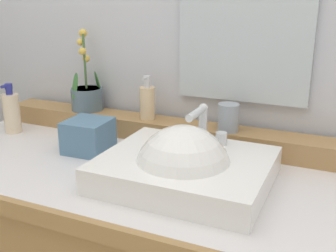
{
  "coord_description": "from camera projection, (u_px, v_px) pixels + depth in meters",
  "views": [
    {
      "loc": [
        0.47,
        -0.96,
        1.35
      ],
      "look_at": [
        0.04,
        -0.01,
        1.02
      ],
      "focal_mm": 44.1,
      "sensor_mm": 36.0,
      "label": 1
    }
  ],
  "objects": [
    {
      "name": "back_ledge",
      "position": [
        188.0,
        133.0,
        1.36
      ],
      "size": [
        1.42,
        0.11,
        0.07
      ],
      "primitive_type": "cube",
      "color": "#A27948",
      "rests_on": "vanity_cabinet"
    },
    {
      "name": "wall_back",
      "position": [
        209.0,
        18.0,
        1.4
      ],
      "size": [
        3.02,
        0.2,
        2.54
      ],
      "primitive_type": "cube",
      "color": "silver",
      "rests_on": "ground"
    },
    {
      "name": "sink_basin",
      "position": [
        184.0,
        172.0,
        1.07
      ],
      "size": [
        0.43,
        0.36,
        0.28
      ],
      "color": "white",
      "rests_on": "vanity_cabinet"
    },
    {
      "name": "potted_plant",
      "position": [
        87.0,
        94.0,
        1.5
      ],
      "size": [
        0.11,
        0.12,
        0.29
      ],
      "color": "slate",
      "rests_on": "back_ledge"
    },
    {
      "name": "soap_dispenser",
      "position": [
        147.0,
        102.0,
        1.39
      ],
      "size": [
        0.05,
        0.05,
        0.15
      ],
      "color": "beige",
      "rests_on": "back_ledge"
    },
    {
      "name": "tumbler_cup",
      "position": [
        228.0,
        118.0,
        1.27
      ],
      "size": [
        0.06,
        0.06,
        0.09
      ],
      "primitive_type": "cylinder",
      "color": "#8F98A1",
      "rests_on": "back_ledge"
    },
    {
      "name": "lotion_bottle",
      "position": [
        12.0,
        112.0,
        1.46
      ],
      "size": [
        0.06,
        0.06,
        0.18
      ],
      "color": "beige",
      "rests_on": "vanity_cabinet"
    },
    {
      "name": "tissue_box",
      "position": [
        88.0,
        136.0,
        1.29
      ],
      "size": [
        0.14,
        0.14,
        0.1
      ],
      "primitive_type": "cube",
      "rotation": [
        0.0,
        0.0,
        0.05
      ],
      "color": "slate",
      "rests_on": "vanity_cabinet"
    },
    {
      "name": "mirror",
      "position": [
        245.0,
        12.0,
        1.24
      ],
      "size": [
        0.42,
        0.02,
        0.55
      ],
      "primitive_type": "cube",
      "color": "silver"
    }
  ]
}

